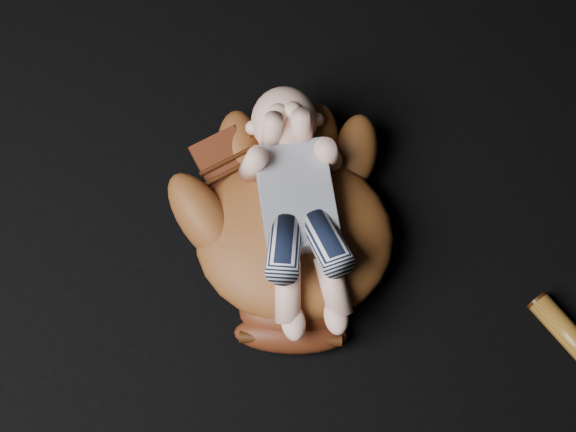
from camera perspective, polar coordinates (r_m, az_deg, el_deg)
The scene contains 2 objects.
baseball_glove at distance 1.41m, azimuth 0.41°, elevation -1.08°, with size 0.40×0.45×0.14m, color brown, non-canonical shape.
newborn_baby at distance 1.35m, azimuth 0.76°, elevation 0.20°, with size 0.19×0.40×0.16m, color #F6B79E, non-canonical shape.
Camera 1 is at (-0.13, -0.40, 1.38)m, focal length 55.00 mm.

